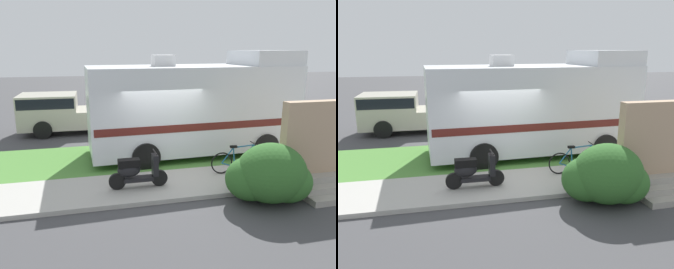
{
  "view_description": "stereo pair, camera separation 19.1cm",
  "coord_description": "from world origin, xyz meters",
  "views": [
    {
      "loc": [
        -2.22,
        -9.54,
        3.68
      ],
      "look_at": [
        0.17,
        0.3,
        1.1
      ],
      "focal_mm": 35.86,
      "sensor_mm": 36.0,
      "label": 1
    },
    {
      "loc": [
        -2.04,
        -9.58,
        3.68
      ],
      "look_at": [
        0.17,
        0.3,
        1.1
      ],
      "focal_mm": 35.86,
      "sensor_mm": 36.0,
      "label": 2
    }
  ],
  "objects": [
    {
      "name": "ground_plane",
      "position": [
        0.0,
        0.0,
        0.0
      ],
      "size": [
        80.0,
        80.0,
        0.0
      ],
      "primitive_type": "plane",
      "color": "#424244"
    },
    {
      "name": "sidewalk",
      "position": [
        0.0,
        -1.2,
        0.06
      ],
      "size": [
        24.0,
        2.0,
        0.12
      ],
      "color": "#ADAAA3",
      "rests_on": "ground"
    },
    {
      "name": "grass_strip",
      "position": [
        0.0,
        1.5,
        0.04
      ],
      "size": [
        24.0,
        3.4,
        0.08
      ],
      "color": "#4C8438",
      "rests_on": "ground"
    },
    {
      "name": "motorhome_rv",
      "position": [
        1.46,
        1.53,
        1.74
      ],
      "size": [
        7.26,
        2.92,
        3.64
      ],
      "color": "silver",
      "rests_on": "ground"
    },
    {
      "name": "scooter",
      "position": [
        -1.08,
        -1.3,
        0.58
      ],
      "size": [
        1.56,
        0.5,
        0.97
      ],
      "color": "black",
      "rests_on": "ground"
    },
    {
      "name": "bicycle",
      "position": [
        2.04,
        -0.89,
        0.49
      ],
      "size": [
        1.72,
        0.52,
        0.88
      ],
      "color": "black",
      "rests_on": "ground"
    },
    {
      "name": "pickup_truck_near",
      "position": [
        -2.99,
        6.01,
        0.95
      ],
      "size": [
        5.44,
        2.25,
        1.76
      ],
      "color": "#B7B29E",
      "rests_on": "ground"
    },
    {
      "name": "pickup_truck_far",
      "position": [
        6.09,
        9.59,
        0.99
      ],
      "size": [
        5.62,
        2.25,
        1.86
      ],
      "color": "#1E2328",
      "rests_on": "ground"
    },
    {
      "name": "porch_steps",
      "position": [
        3.61,
        -2.29,
        0.97
      ],
      "size": [
        2.0,
        1.26,
        2.4
      ],
      "color": "#9E998E",
      "rests_on": "ground"
    },
    {
      "name": "bush_by_porch",
      "position": [
        1.98,
        -2.68,
        0.69
      ],
      "size": [
        2.06,
        1.55,
        1.46
      ],
      "color": "#2D6026",
      "rests_on": "ground"
    },
    {
      "name": "bottle_green",
      "position": [
        4.08,
        -1.74,
        0.23
      ],
      "size": [
        0.06,
        0.06,
        0.26
      ],
      "color": "#B2B2B7",
      "rests_on": "ground"
    }
  ]
}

